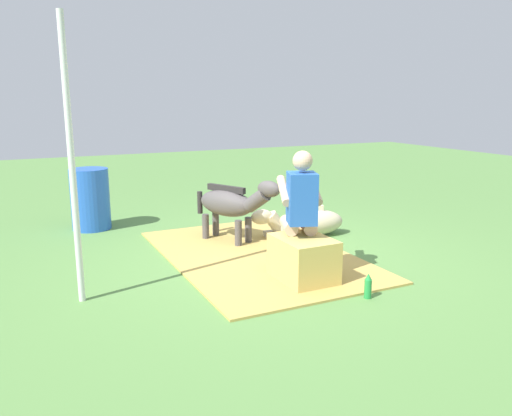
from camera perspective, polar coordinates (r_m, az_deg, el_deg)
name	(u,v)px	position (r m, az deg, el deg)	size (l,w,h in m)	color
ground_plane	(272,258)	(6.03, 1.78, -5.59)	(24.00, 24.00, 0.00)	#568442
hay_patch	(256,255)	(6.09, 0.04, -5.28)	(3.12, 2.02, 0.02)	tan
hay_bale	(303,259)	(5.24, 5.34, -5.79)	(0.66, 0.51, 0.46)	tan
person_seated	(300,208)	(5.25, 4.94, 0.02)	(0.72, 0.56, 1.34)	#D8AD8C
pony_standing	(232,204)	(6.50, -2.77, 0.47)	(1.24, 0.78, 0.88)	#4C4747
pony_lying	(306,223)	(6.93, 5.67, -1.65)	(0.51, 1.35, 0.42)	beige
soda_bottle	(368,286)	(4.94, 12.50, -8.61)	(0.07, 0.07, 0.24)	#268C3F
water_barrel	(90,199)	(7.61, -18.16, 0.96)	(0.54, 0.54, 0.87)	blue
tent_pole_left	(72,164)	(4.76, -20.04, 4.72)	(0.06, 0.06, 2.58)	silver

